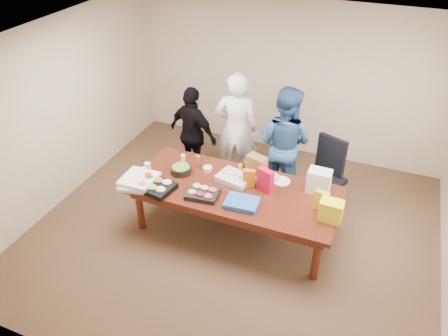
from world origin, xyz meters
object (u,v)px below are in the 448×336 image
at_px(person_center, 236,129).
at_px(person_right, 284,143).
at_px(salad_bowl, 181,169).
at_px(conference_table, 234,210).
at_px(office_chair, 326,179).
at_px(sheet_cake, 234,178).

xyz_separation_m(person_center, person_right, (0.81, -0.11, -0.02)).
distance_m(person_center, salad_bowl, 1.24).
bearing_deg(conference_table, person_right, 72.94).
xyz_separation_m(office_chair, person_right, (-0.71, 0.15, 0.37)).
height_order(person_right, salad_bowl, person_right).
height_order(person_center, salad_bowl, person_center).
relative_size(person_center, salad_bowl, 6.21).
bearing_deg(conference_table, office_chair, 42.96).
height_order(office_chair, person_center, person_center).
height_order(sheet_cake, salad_bowl, salad_bowl).
bearing_deg(salad_bowl, office_chair, 25.84).
height_order(person_right, sheet_cake, person_right).
bearing_deg(person_center, sheet_cake, 96.50).
xyz_separation_m(office_chair, salad_bowl, (-1.89, -0.92, 0.26)).
height_order(conference_table, person_center, person_center).
distance_m(person_center, sheet_cake, 1.15).
relative_size(office_chair, person_right, 0.60).
distance_m(conference_table, person_center, 1.43).
height_order(office_chair, person_right, person_right).
relative_size(person_center, person_right, 1.02).
distance_m(sheet_cake, salad_bowl, 0.77).
xyz_separation_m(conference_table, person_center, (-0.46, 1.24, 0.55)).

